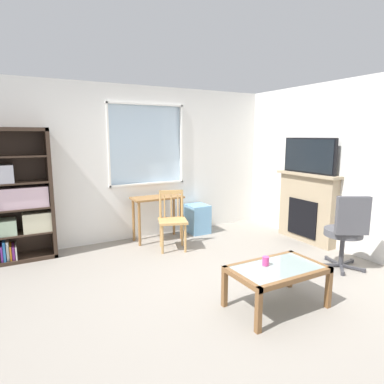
{
  "coord_description": "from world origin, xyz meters",
  "views": [
    {
      "loc": [
        -1.84,
        -3.05,
        1.73
      ],
      "look_at": [
        0.17,
        0.62,
        1.01
      ],
      "focal_mm": 30.65,
      "sensor_mm": 36.0,
      "label": 1
    }
  ],
  "objects_px": {
    "bookshelf": "(16,202)",
    "wooden_chair": "(172,219)",
    "plastic_drawer_unit": "(197,219)",
    "office_chair": "(347,229)",
    "sippy_cup": "(266,261)",
    "fireplace": "(307,207)",
    "tv": "(309,156)",
    "coffee_table": "(277,273)",
    "desk_under_window": "(157,205)"
  },
  "relations": [
    {
      "from": "plastic_drawer_unit",
      "to": "sippy_cup",
      "type": "xyz_separation_m",
      "value": [
        -0.66,
        -2.57,
        0.22
      ]
    },
    {
      "from": "desk_under_window",
      "to": "tv",
      "type": "xyz_separation_m",
      "value": [
        2.12,
        -1.22,
        0.83
      ]
    },
    {
      "from": "desk_under_window",
      "to": "plastic_drawer_unit",
      "type": "distance_m",
      "value": 0.86
    },
    {
      "from": "bookshelf",
      "to": "wooden_chair",
      "type": "relative_size",
      "value": 2.04
    },
    {
      "from": "wooden_chair",
      "to": "coffee_table",
      "type": "bearing_deg",
      "value": -85.21
    },
    {
      "from": "wooden_chair",
      "to": "sippy_cup",
      "type": "relative_size",
      "value": 10.0
    },
    {
      "from": "desk_under_window",
      "to": "coffee_table",
      "type": "height_order",
      "value": "desk_under_window"
    },
    {
      "from": "fireplace",
      "to": "tv",
      "type": "distance_m",
      "value": 0.85
    },
    {
      "from": "coffee_table",
      "to": "sippy_cup",
      "type": "relative_size",
      "value": 10.65
    },
    {
      "from": "fireplace",
      "to": "office_chair",
      "type": "distance_m",
      "value": 1.21
    },
    {
      "from": "plastic_drawer_unit",
      "to": "fireplace",
      "type": "relative_size",
      "value": 0.44
    },
    {
      "from": "bookshelf",
      "to": "fireplace",
      "type": "relative_size",
      "value": 1.58
    },
    {
      "from": "office_chair",
      "to": "coffee_table",
      "type": "xyz_separation_m",
      "value": [
        -1.44,
        -0.28,
        -0.19
      ]
    },
    {
      "from": "fireplace",
      "to": "office_chair",
      "type": "height_order",
      "value": "fireplace"
    },
    {
      "from": "desk_under_window",
      "to": "sippy_cup",
      "type": "relative_size",
      "value": 9.3
    },
    {
      "from": "plastic_drawer_unit",
      "to": "office_chair",
      "type": "distance_m",
      "value": 2.54
    },
    {
      "from": "desk_under_window",
      "to": "fireplace",
      "type": "bearing_deg",
      "value": -29.73
    },
    {
      "from": "desk_under_window",
      "to": "coffee_table",
      "type": "xyz_separation_m",
      "value": [
        0.2,
        -2.61,
        -0.22
      ]
    },
    {
      "from": "tv",
      "to": "sippy_cup",
      "type": "relative_size",
      "value": 11.14
    },
    {
      "from": "plastic_drawer_unit",
      "to": "wooden_chair",
      "type": "bearing_deg",
      "value": -143.5
    },
    {
      "from": "desk_under_window",
      "to": "sippy_cup",
      "type": "height_order",
      "value": "desk_under_window"
    },
    {
      "from": "sippy_cup",
      "to": "bookshelf",
      "type": "bearing_deg",
      "value": 129.68
    },
    {
      "from": "bookshelf",
      "to": "wooden_chair",
      "type": "bearing_deg",
      "value": -16.75
    },
    {
      "from": "office_chair",
      "to": "coffee_table",
      "type": "distance_m",
      "value": 1.48
    },
    {
      "from": "wooden_chair",
      "to": "plastic_drawer_unit",
      "type": "relative_size",
      "value": 1.77
    },
    {
      "from": "office_chair",
      "to": "sippy_cup",
      "type": "xyz_separation_m",
      "value": [
        -1.51,
        -0.19,
        -0.08
      ]
    },
    {
      "from": "fireplace",
      "to": "tv",
      "type": "bearing_deg",
      "value": -180.0
    },
    {
      "from": "plastic_drawer_unit",
      "to": "sippy_cup",
      "type": "distance_m",
      "value": 2.66
    },
    {
      "from": "tv",
      "to": "office_chair",
      "type": "distance_m",
      "value": 1.48
    },
    {
      "from": "plastic_drawer_unit",
      "to": "office_chair",
      "type": "relative_size",
      "value": 0.51
    },
    {
      "from": "wooden_chair",
      "to": "office_chair",
      "type": "xyz_separation_m",
      "value": [
        1.61,
        -1.81,
        0.09
      ]
    },
    {
      "from": "desk_under_window",
      "to": "fireplace",
      "type": "relative_size",
      "value": 0.72
    },
    {
      "from": "bookshelf",
      "to": "fireplace",
      "type": "bearing_deg",
      "value": -17.63
    },
    {
      "from": "fireplace",
      "to": "tv",
      "type": "xyz_separation_m",
      "value": [
        -0.02,
        -0.0,
        0.85
      ]
    },
    {
      "from": "fireplace",
      "to": "office_chair",
      "type": "bearing_deg",
      "value": -114.22
    },
    {
      "from": "tv",
      "to": "sippy_cup",
      "type": "bearing_deg",
      "value": -146.89
    },
    {
      "from": "wooden_chair",
      "to": "sippy_cup",
      "type": "xyz_separation_m",
      "value": [
        0.1,
        -2.0,
        0.01
      ]
    },
    {
      "from": "desk_under_window",
      "to": "wooden_chair",
      "type": "height_order",
      "value": "wooden_chair"
    },
    {
      "from": "plastic_drawer_unit",
      "to": "coffee_table",
      "type": "height_order",
      "value": "plastic_drawer_unit"
    },
    {
      "from": "bookshelf",
      "to": "tv",
      "type": "xyz_separation_m",
      "value": [
        4.17,
        -1.33,
        0.58
      ]
    },
    {
      "from": "wooden_chair",
      "to": "sippy_cup",
      "type": "distance_m",
      "value": 2.0
    },
    {
      "from": "plastic_drawer_unit",
      "to": "tv",
      "type": "height_order",
      "value": "tv"
    },
    {
      "from": "tv",
      "to": "office_chair",
      "type": "relative_size",
      "value": 1.0
    },
    {
      "from": "office_chair",
      "to": "sippy_cup",
      "type": "distance_m",
      "value": 1.52
    },
    {
      "from": "bookshelf",
      "to": "wooden_chair",
      "type": "xyz_separation_m",
      "value": [
        2.08,
        -0.63,
        -0.37
      ]
    },
    {
      "from": "fireplace",
      "to": "coffee_table",
      "type": "relative_size",
      "value": 1.21
    },
    {
      "from": "bookshelf",
      "to": "desk_under_window",
      "type": "height_order",
      "value": "bookshelf"
    },
    {
      "from": "wooden_chair",
      "to": "coffee_table",
      "type": "relative_size",
      "value": 0.94
    },
    {
      "from": "tv",
      "to": "coffee_table",
      "type": "distance_m",
      "value": 2.59
    },
    {
      "from": "office_chair",
      "to": "plastic_drawer_unit",
      "type": "bearing_deg",
      "value": 109.61
    }
  ]
}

